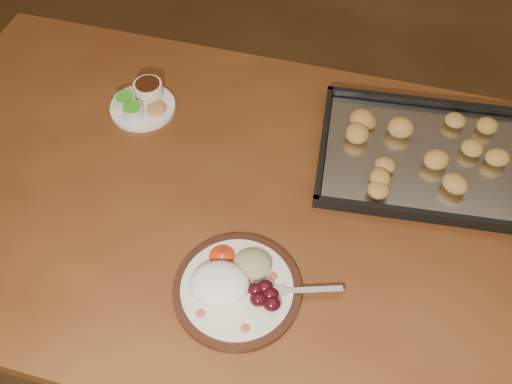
# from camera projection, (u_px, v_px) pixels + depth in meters

# --- Properties ---
(ground) EXTENTS (4.00, 4.00, 0.00)m
(ground) POSITION_uv_depth(u_px,v_px,m) (310.00, 342.00, 1.79)
(ground) COLOR brown
(ground) RESTS_ON ground
(dining_table) EXTENTS (1.63, 1.13, 0.75)m
(dining_table) POSITION_uv_depth(u_px,v_px,m) (233.00, 223.00, 1.27)
(dining_table) COLOR brown
(dining_table) RESTS_ON ground
(dinner_plate) EXTENTS (0.31, 0.24, 0.06)m
(dinner_plate) POSITION_uv_depth(u_px,v_px,m) (235.00, 285.00, 1.05)
(dinner_plate) COLOR black
(dinner_plate) RESTS_ON dining_table
(condiment_saucer) EXTENTS (0.15, 0.15, 0.05)m
(condiment_saucer) POSITION_uv_depth(u_px,v_px,m) (142.00, 102.00, 1.34)
(condiment_saucer) COLOR white
(condiment_saucer) RESTS_ON dining_table
(baking_tray) EXTENTS (0.48, 0.37, 0.05)m
(baking_tray) POSITION_uv_depth(u_px,v_px,m) (425.00, 155.00, 1.24)
(baking_tray) COLOR black
(baking_tray) RESTS_ON dining_table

